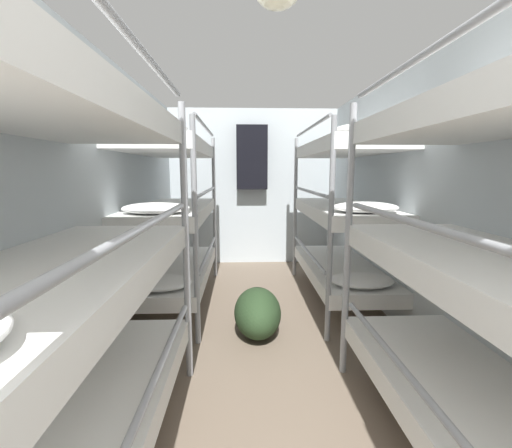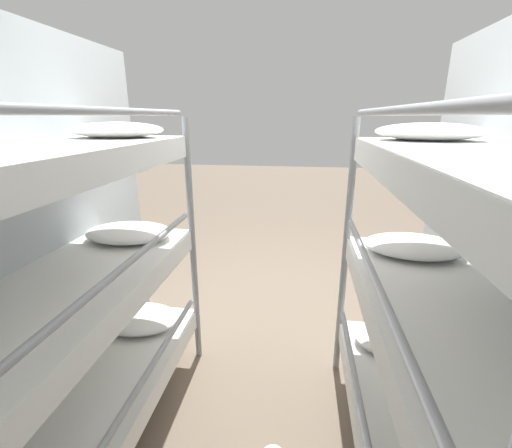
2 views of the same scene
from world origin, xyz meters
The scene contains 3 objects.
ground_plane centered at (0.00, 0.00, 0.00)m, with size 20.00×20.00×0.00m, color #6B5B4C.
bunk_stack_left_near centered at (-0.86, 1.40, 0.97)m, with size 0.71×1.84×1.82m.
bunk_stack_right_near centered at (0.86, 1.40, 0.97)m, with size 0.71×1.84×1.82m.
Camera 2 is at (-0.22, 2.74, 1.79)m, focal length 24.00 mm.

